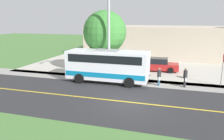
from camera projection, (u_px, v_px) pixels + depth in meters
ground_plane at (129, 102)px, 15.59m from camera, size 120.00×120.00×0.00m
road_surface at (129, 102)px, 15.59m from camera, size 8.00×100.00×0.01m
sidewalk at (141, 82)px, 20.44m from camera, size 2.40×100.00×0.01m
parking_lot_surface at (176, 68)px, 26.33m from camera, size 14.00×36.00×0.01m
road_centre_line at (129, 102)px, 15.59m from camera, size 0.16×100.00×0.00m
shuttle_bus_front at (108, 64)px, 20.31m from camera, size 2.76×7.58×3.00m
pedestrian_with_bags at (185, 77)px, 18.87m from camera, size 0.72×0.34×1.67m
pedestrian_waiting at (159, 76)px, 19.30m from camera, size 0.72×0.34×1.59m
stop_sign at (223, 64)px, 18.92m from camera, size 0.76×0.07×2.88m
street_light_pole at (108, 30)px, 19.92m from camera, size 1.97×0.24×8.63m
parked_car_near at (158, 65)px, 24.83m from camera, size 2.17×4.48×1.45m
tree_curbside at (105, 32)px, 22.68m from camera, size 4.45×4.45×6.62m
commercial_building at (166, 41)px, 34.70m from camera, size 10.00×23.84×4.57m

